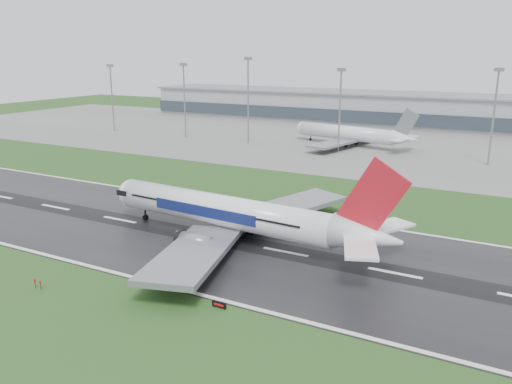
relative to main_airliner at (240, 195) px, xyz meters
The scene contains 12 objects.
ground 31.32m from the main_airliner, behind, with size 520.00×520.00×0.00m, color #1F4318.
runway 31.31m from the main_airliner, behind, with size 400.00×45.00×0.10m, color black.
apron 127.95m from the main_airliner, 103.54° to the left, with size 400.00×130.00×0.08m, color slate.
terminal 186.48m from the main_airliner, 99.22° to the left, with size 240.00×36.00×15.00m, color gray.
main_airliner is the anchor object (origin of this frame).
parked_airliner 113.56m from the main_airliner, 97.62° to the left, with size 53.43×49.74×15.66m, color silver, non-canonical shape.
runway_sign 28.57m from the main_airliner, 66.46° to the right, with size 2.30×0.26×1.04m, color black, non-canonical shape.
floodmast_0 159.42m from the main_airliner, 141.56° to the left, with size 0.64×0.64×29.09m, color gray.
floodmast_1 130.03m from the main_airliner, 130.31° to the left, with size 0.64×0.64×30.05m, color gray.
floodmast_2 112.66m from the main_airliner, 118.24° to the left, with size 0.64×0.64×32.61m, color gray.
floodmast_3 100.35m from the main_airliner, 98.71° to the left, with size 0.64×0.64×28.91m, color gray.
floodmast_4 105.52m from the main_airliner, 70.07° to the left, with size 0.64×0.64×29.70m, color gray.
Camera 1 is at (77.12, -80.64, 35.40)m, focal length 36.30 mm.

